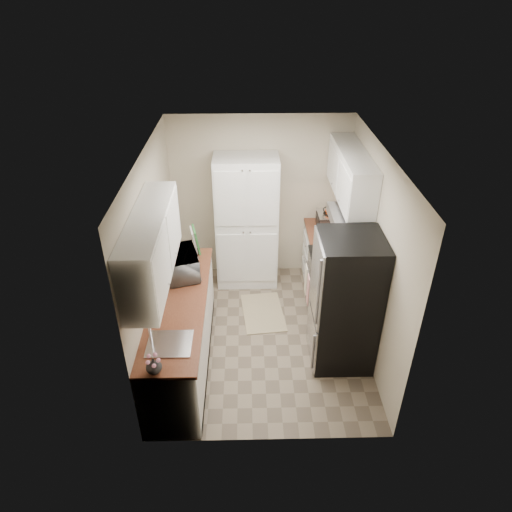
{
  "coord_description": "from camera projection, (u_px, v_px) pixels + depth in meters",
  "views": [
    {
      "loc": [
        -0.2,
        -4.6,
        4.11
      ],
      "look_at": [
        -0.09,
        0.15,
        1.15
      ],
      "focal_mm": 32.0,
      "sensor_mm": 36.0,
      "label": 1
    }
  ],
  "objects": [
    {
      "name": "flower_vase",
      "position": [
        154.0,
        366.0,
        4.24
      ],
      "size": [
        0.17,
        0.17,
        0.16
      ],
      "primitive_type": "imported",
      "rotation": [
        0.0,
        0.0,
        0.11
      ],
      "color": "silver",
      "rests_on": "countertop_left"
    },
    {
      "name": "fruit_basket",
      "position": [
        331.0,
        210.0,
        6.55
      ],
      "size": [
        0.31,
        0.31,
        0.1
      ],
      "primitive_type": null,
      "rotation": [
        0.0,
        0.0,
        0.43
      ],
      "color": "#FF4C0B",
      "rests_on": "toaster_oven"
    },
    {
      "name": "base_cabinet_right",
      "position": [
        326.0,
        259.0,
        6.87
      ],
      "size": [
        0.6,
        0.8,
        0.88
      ],
      "primitive_type": "cube",
      "color": "white",
      "rests_on": "ground"
    },
    {
      "name": "base_cabinet_left",
      "position": [
        182.0,
        333.0,
        5.46
      ],
      "size": [
        0.6,
        2.3,
        0.88
      ],
      "primitive_type": "cube",
      "color": "white",
      "rests_on": "ground"
    },
    {
      "name": "wine_bottle",
      "position": [
        174.0,
        248.0,
        5.88
      ],
      "size": [
        0.08,
        0.08,
        0.33
      ],
      "primitive_type": "cylinder",
      "color": "black",
      "rests_on": "countertop_left"
    },
    {
      "name": "toaster_oven",
      "position": [
        328.0,
        221.0,
        6.64
      ],
      "size": [
        0.31,
        0.4,
        0.23
      ],
      "primitive_type": "cube",
      "rotation": [
        0.0,
        0.0,
        0.0
      ],
      "color": "#BABBC0",
      "rests_on": "countertop_right"
    },
    {
      "name": "kitchen_mat",
      "position": [
        263.0,
        312.0,
        6.47
      ],
      "size": [
        0.64,
        0.94,
        0.01
      ],
      "primitive_type": "cube",
      "rotation": [
        0.0,
        0.0,
        0.1
      ],
      "color": "tan",
      "rests_on": "ground"
    },
    {
      "name": "countertop_left",
      "position": [
        179.0,
        302.0,
        5.22
      ],
      "size": [
        0.63,
        2.33,
        0.04
      ],
      "primitive_type": "cube",
      "color": "brown",
      "rests_on": "base_cabinet_left"
    },
    {
      "name": "ground",
      "position": [
        263.0,
        335.0,
        6.08
      ],
      "size": [
        3.2,
        3.2,
        0.0
      ],
      "primitive_type": "plane",
      "color": "#7A6B56",
      "rests_on": "ground"
    },
    {
      "name": "pantry_cabinet",
      "position": [
        247.0,
        223.0,
        6.66
      ],
      "size": [
        0.9,
        0.55,
        2.0
      ],
      "primitive_type": "cube",
      "color": "white",
      "rests_on": "ground"
    },
    {
      "name": "refrigerator",
      "position": [
        346.0,
        302.0,
        5.3
      ],
      "size": [
        0.7,
        0.72,
        1.7
      ],
      "primitive_type": "cube",
      "color": "#B7B7BC",
      "rests_on": "ground"
    },
    {
      "name": "countertop_right",
      "position": [
        329.0,
        232.0,
        6.63
      ],
      "size": [
        0.63,
        0.83,
        0.04
      ],
      "primitive_type": "cube",
      "color": "brown",
      "rests_on": "base_cabinet_right"
    },
    {
      "name": "electric_range",
      "position": [
        334.0,
        288.0,
        6.17
      ],
      "size": [
        0.71,
        0.78,
        1.13
      ],
      "color": "#B7B7BC",
      "rests_on": "ground"
    },
    {
      "name": "microwave",
      "position": [
        182.0,
        264.0,
        5.58
      ],
      "size": [
        0.53,
        0.65,
        0.31
      ],
      "primitive_type": "imported",
      "rotation": [
        0.0,
        0.0,
        1.86
      ],
      "color": "#BABBBF",
      "rests_on": "countertop_left"
    },
    {
      "name": "room_shell",
      "position": [
        263.0,
        228.0,
        5.21
      ],
      "size": [
        2.64,
        3.24,
        2.52
      ],
      "color": "beige",
      "rests_on": "ground"
    },
    {
      "name": "cutting_board",
      "position": [
        196.0,
        239.0,
        6.06
      ],
      "size": [
        0.08,
        0.27,
        0.34
      ],
      "primitive_type": "cube",
      "rotation": [
        0.0,
        0.0,
        0.23
      ],
      "color": "#328B3B",
      "rests_on": "countertop_left"
    }
  ]
}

